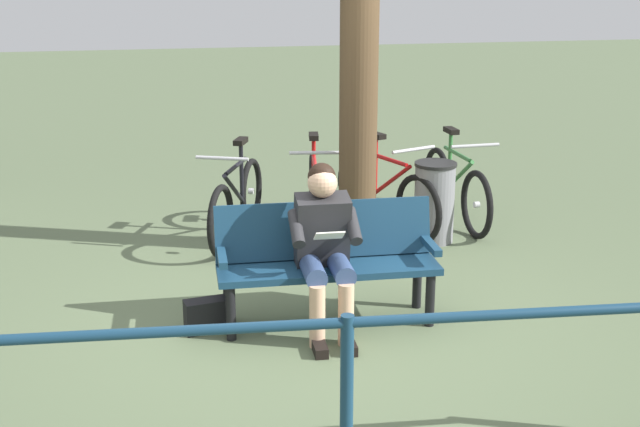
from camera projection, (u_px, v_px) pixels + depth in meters
name	position (u px, v px, depth m)	size (l,w,h in m)	color
ground_plane	(302.00, 326.00, 6.11)	(40.00, 40.00, 0.00)	#566647
bench	(326.00, 254.00, 6.11)	(1.61, 0.53, 0.87)	navy
person_reading	(324.00, 241.00, 5.90)	(0.50, 0.77, 1.20)	#262628
handbag	(206.00, 316.00, 6.00)	(0.30, 0.14, 0.24)	black
tree_trunk	(360.00, 18.00, 7.05)	(0.33, 0.33, 4.18)	#4C3823
litter_bin	(434.00, 202.00, 7.85)	(0.39, 0.39, 0.76)	slate
bicycle_red	(456.00, 188.00, 8.42)	(0.48, 1.68, 0.94)	black
bicycle_purple	(386.00, 194.00, 8.21)	(0.70, 1.59, 0.94)	black
bicycle_orange	(314.00, 196.00, 8.15)	(0.48, 1.67, 0.94)	black
bicycle_black	(237.00, 202.00, 7.93)	(0.73, 1.58, 0.94)	black
railing_fence	(347.00, 359.00, 4.29)	(3.71, 0.36, 0.85)	navy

